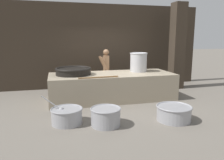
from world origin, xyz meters
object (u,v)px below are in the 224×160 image
(giant_wok_near, at_px, (73,71))
(prep_bowl_meat, at_px, (106,116))
(prep_bowl_vegetables, at_px, (67,115))
(prep_bowl_extra, at_px, (174,112))
(cook, at_px, (106,69))
(stock_pot, at_px, (138,62))

(giant_wok_near, relative_size, prep_bowl_meat, 1.62)
(prep_bowl_vegetables, distance_m, prep_bowl_meat, 0.91)
(giant_wok_near, height_order, prep_bowl_extra, giant_wok_near)
(cook, bearing_deg, giant_wok_near, 40.29)
(giant_wok_near, bearing_deg, cook, 36.42)
(prep_bowl_vegetables, xyz_separation_m, prep_bowl_extra, (2.51, -0.44, -0.00))
(prep_bowl_meat, bearing_deg, stock_pot, 54.48)
(cook, xyz_separation_m, prep_bowl_extra, (0.92, -3.30, -0.65))
(stock_pot, distance_m, cook, 1.29)
(prep_bowl_extra, bearing_deg, cook, 105.56)
(prep_bowl_vegetables, distance_m, prep_bowl_extra, 2.55)
(prep_bowl_vegetables, height_order, prep_bowl_meat, prep_bowl_vegetables)
(giant_wok_near, distance_m, prep_bowl_vegetables, 2.10)
(giant_wok_near, xyz_separation_m, cook, (1.26, 0.93, -0.11))
(cook, bearing_deg, prep_bowl_vegetables, 64.72)
(giant_wok_near, relative_size, prep_bowl_extra, 1.33)
(giant_wok_near, bearing_deg, prep_bowl_extra, -47.41)
(stock_pot, height_order, cook, cook)
(prep_bowl_vegetables, bearing_deg, giant_wok_near, 80.16)
(cook, bearing_deg, prep_bowl_meat, 80.75)
(giant_wok_near, xyz_separation_m, stock_pot, (2.22, 0.12, 0.21))
(giant_wok_near, distance_m, prep_bowl_extra, 3.31)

